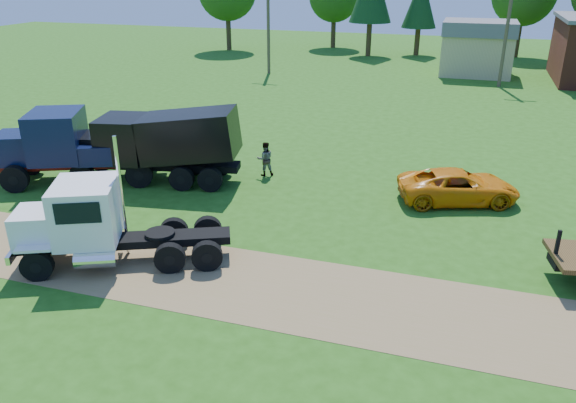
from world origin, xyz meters
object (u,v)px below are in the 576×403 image
(white_semi_tractor, at_px, (91,223))
(orange_pickup, at_px, (458,186))
(navy_truck, at_px, (74,146))
(black_dump_truck, at_px, (159,142))

(white_semi_tractor, height_order, orange_pickup, white_semi_tractor)
(white_semi_tractor, distance_m, navy_truck, 8.40)
(black_dump_truck, bearing_deg, orange_pickup, -4.94)
(black_dump_truck, xyz_separation_m, orange_pickup, (13.09, 1.62, -1.20))
(white_semi_tractor, distance_m, orange_pickup, 14.60)
(orange_pickup, bearing_deg, navy_truck, 80.30)
(navy_truck, bearing_deg, white_semi_tractor, -73.76)
(navy_truck, distance_m, orange_pickup, 17.04)
(navy_truck, height_order, orange_pickup, navy_truck)
(white_semi_tractor, bearing_deg, orange_pickup, 14.30)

